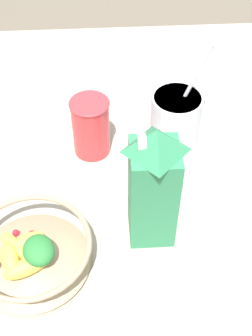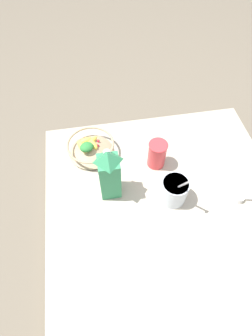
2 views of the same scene
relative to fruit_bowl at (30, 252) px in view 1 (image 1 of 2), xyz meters
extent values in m
plane|color=#665B4C|center=(-0.28, 0.32, -0.09)|extent=(6.00, 6.00, 0.00)
cube|color=#B2A893|center=(-0.28, 0.32, -0.06)|extent=(0.98, 0.98, 0.05)
cylinder|color=tan|center=(0.00, 0.00, -0.04)|extent=(0.11, 0.11, 0.01)
cone|color=tan|center=(0.00, 0.00, -0.01)|extent=(0.20, 0.20, 0.05)
torus|color=tan|center=(0.00, 0.00, 0.02)|extent=(0.21, 0.21, 0.01)
ellipsoid|color=#EFD64C|center=(-0.01, 0.00, 0.01)|extent=(0.05, 0.06, 0.03)
ellipsoid|color=#EFD64C|center=(0.02, -0.03, 0.01)|extent=(0.07, 0.04, 0.03)
ellipsoid|color=#EFD64C|center=(0.04, 0.00, 0.01)|extent=(0.06, 0.08, 0.03)
ellipsoid|color=#EFD64C|center=(-0.01, -0.03, 0.01)|extent=(0.07, 0.06, 0.02)
cylinder|color=orange|center=(0.00, -0.02, 0.01)|extent=(0.04, 0.03, 0.02)
sphere|color=red|center=(-0.04, -0.03, 0.00)|extent=(0.01, 0.01, 0.01)
sphere|color=red|center=(0.03, -0.01, 0.01)|extent=(0.02, 0.02, 0.02)
sphere|color=red|center=(-0.02, 0.01, 0.00)|extent=(0.01, 0.01, 0.01)
sphere|color=red|center=(-0.03, 0.00, 0.00)|extent=(0.01, 0.01, 0.01)
ellipsoid|color=#2D7F38|center=(0.02, 0.02, 0.03)|extent=(0.07, 0.07, 0.03)
cube|color=#338C59|center=(-0.06, 0.21, 0.07)|extent=(0.08, 0.08, 0.21)
pyramid|color=#338C59|center=(-0.06, 0.21, 0.19)|extent=(0.08, 0.08, 0.04)
cylinder|color=white|center=(-0.06, 0.19, 0.19)|extent=(0.03, 0.01, 0.03)
cylinder|color=silver|center=(-0.31, 0.29, 0.02)|extent=(0.11, 0.11, 0.11)
cylinder|color=white|center=(-0.31, 0.29, 0.06)|extent=(0.10, 0.10, 0.02)
cylinder|color=silver|center=(-0.32, 0.32, 0.10)|extent=(0.03, 0.07, 0.16)
ellipsoid|color=silver|center=(-0.32, 0.35, 0.18)|extent=(0.02, 0.02, 0.01)
cylinder|color=#DB383D|center=(-0.28, 0.11, 0.03)|extent=(0.08, 0.08, 0.13)
torus|color=#DB383D|center=(-0.28, 0.11, 0.09)|extent=(0.08, 0.08, 0.01)
cylinder|color=white|center=(-0.57, 0.34, -0.03)|extent=(0.04, 0.04, 0.03)
cylinder|color=white|center=(-0.62, 0.35, -0.03)|extent=(0.06, 0.02, 0.01)
camera|label=1|loc=(0.44, 0.14, 0.69)|focal=50.00mm
camera|label=2|loc=(-0.03, 0.76, 0.92)|focal=28.00mm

